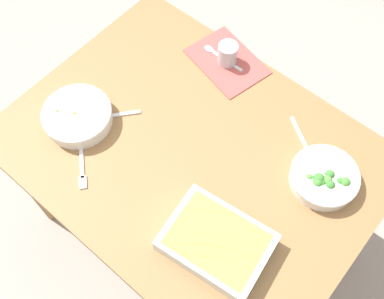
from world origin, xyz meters
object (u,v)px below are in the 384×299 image
at_px(baking_dish, 217,242).
at_px(spoon_by_broccoli, 305,145).
at_px(stew_bowl, 78,116).
at_px(drink_cup, 228,55).
at_px(spoon_by_stew, 108,116).
at_px(spoon_spare, 218,55).
at_px(broccoli_bowl, 324,178).
at_px(fork_on_table, 82,168).

xyz_separation_m(baking_dish, spoon_by_broccoli, (0.01, 0.45, -0.03)).
bearing_deg(spoon_by_broccoli, baking_dish, -91.43).
bearing_deg(stew_bowl, drink_cup, 66.85).
bearing_deg(spoon_by_stew, spoon_spare, 75.15).
distance_m(broccoli_bowl, fork_on_table, 0.77).
xyz_separation_m(stew_bowl, broccoli_bowl, (0.76, 0.34, -0.00)).
bearing_deg(stew_bowl, spoon_by_stew, 50.04).
distance_m(spoon_spare, fork_on_table, 0.65).
bearing_deg(fork_on_table, spoon_by_broccoli, 46.88).
bearing_deg(drink_cup, baking_dish, -54.46).
bearing_deg(fork_on_table, drink_cup, 82.39).
distance_m(stew_bowl, drink_cup, 0.57).
distance_m(broccoli_bowl, drink_cup, 0.56).
relative_size(spoon_by_stew, spoon_by_broccoli, 0.93).
relative_size(drink_cup, fork_on_table, 0.58).
bearing_deg(spoon_by_stew, baking_dish, -11.10).
height_order(spoon_spare, fork_on_table, spoon_spare).
height_order(spoon_by_stew, spoon_spare, same).
height_order(broccoli_bowl, baking_dish, broccoli_bowl).
bearing_deg(spoon_spare, baking_dish, -51.69).
height_order(broccoli_bowl, fork_on_table, broccoli_bowl).
bearing_deg(spoon_by_broccoli, spoon_by_stew, -149.35).
bearing_deg(fork_on_table, broccoli_bowl, 36.72).
bearing_deg(broccoli_bowl, baking_dish, -108.49).
bearing_deg(spoon_by_stew, spoon_by_broccoli, 30.65).
xyz_separation_m(broccoli_bowl, spoon_by_broccoli, (-0.12, 0.08, -0.03)).
height_order(spoon_by_broccoli, spoon_spare, same).
distance_m(broccoli_bowl, spoon_by_broccoli, 0.14).
distance_m(stew_bowl, spoon_by_broccoli, 0.76).
bearing_deg(stew_bowl, spoon_spare, 70.95).
relative_size(stew_bowl, spoon_spare, 1.34).
distance_m(stew_bowl, fork_on_table, 0.19).
relative_size(baking_dish, spoon_spare, 1.86).
xyz_separation_m(drink_cup, spoon_by_stew, (-0.16, -0.45, -0.03)).
height_order(stew_bowl, spoon_spare, stew_bowl).
height_order(drink_cup, spoon_by_stew, drink_cup).
height_order(spoon_by_stew, spoon_by_broccoli, same).
xyz_separation_m(broccoli_bowl, baking_dish, (-0.13, -0.38, 0.00)).
relative_size(broccoli_bowl, spoon_by_broccoli, 1.38).
relative_size(drink_cup, spoon_by_stew, 0.58).
xyz_separation_m(drink_cup, fork_on_table, (-0.09, -0.65, -0.04)).
xyz_separation_m(stew_bowl, baking_dish, (0.63, -0.04, 0.00)).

